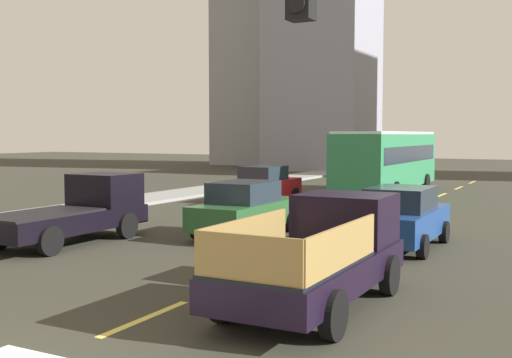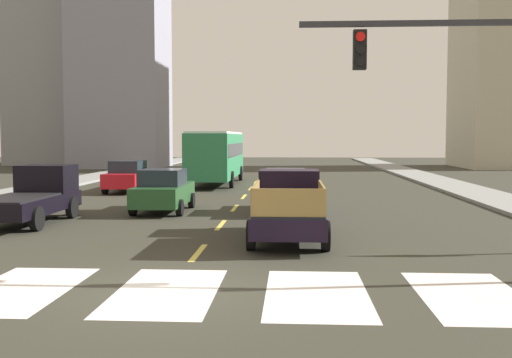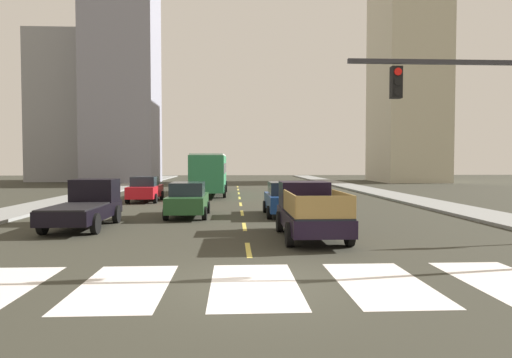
{
  "view_description": "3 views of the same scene",
  "coord_description": "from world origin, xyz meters",
  "px_view_note": "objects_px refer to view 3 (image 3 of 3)",
  "views": [
    {
      "loc": [
        6.68,
        -4.53,
        3.18
      ],
      "look_at": [
        -2.33,
        12.53,
        1.81
      ],
      "focal_mm": 44.01,
      "sensor_mm": 36.0,
      "label": 1
    },
    {
      "loc": [
        2.41,
        -11.5,
        2.97
      ],
      "look_at": [
        0.7,
        17.47,
        1.0
      ],
      "focal_mm": 42.88,
      "sensor_mm": 36.0,
      "label": 2
    },
    {
      "loc": [
        -0.46,
        -9.99,
        2.76
      ],
      "look_at": [
        0.82,
        15.62,
        1.76
      ],
      "focal_mm": 31.74,
      "sensor_mm": 36.0,
      "label": 3
    }
  ],
  "objects_px": {
    "pickup_stakebed": "(309,211)",
    "sedan_far": "(145,189)",
    "pickup_dark": "(87,205)",
    "city_bus": "(210,171)",
    "sedan_mid": "(285,199)",
    "sedan_near_right": "(188,200)"
  },
  "relations": [
    {
      "from": "pickup_stakebed",
      "to": "sedan_far",
      "type": "bearing_deg",
      "value": 120.52
    },
    {
      "from": "pickup_dark",
      "to": "city_bus",
      "type": "relative_size",
      "value": 0.48
    },
    {
      "from": "pickup_dark",
      "to": "sedan_mid",
      "type": "bearing_deg",
      "value": 20.61
    },
    {
      "from": "city_bus",
      "to": "sedan_far",
      "type": "bearing_deg",
      "value": -124.09
    },
    {
      "from": "sedan_near_right",
      "to": "city_bus",
      "type": "bearing_deg",
      "value": 89.76
    },
    {
      "from": "pickup_dark",
      "to": "sedan_far",
      "type": "bearing_deg",
      "value": 88.54
    },
    {
      "from": "pickup_dark",
      "to": "sedan_near_right",
      "type": "xyz_separation_m",
      "value": [
        3.94,
        3.2,
        -0.06
      ]
    },
    {
      "from": "sedan_mid",
      "to": "pickup_stakebed",
      "type": "bearing_deg",
      "value": -86.45
    },
    {
      "from": "sedan_near_right",
      "to": "sedan_far",
      "type": "height_order",
      "value": "same"
    },
    {
      "from": "sedan_mid",
      "to": "sedan_near_right",
      "type": "xyz_separation_m",
      "value": [
        -4.87,
        -0.23,
        0.0
      ]
    },
    {
      "from": "pickup_stakebed",
      "to": "sedan_near_right",
      "type": "height_order",
      "value": "pickup_stakebed"
    },
    {
      "from": "city_bus",
      "to": "sedan_mid",
      "type": "relative_size",
      "value": 2.45
    },
    {
      "from": "pickup_stakebed",
      "to": "city_bus",
      "type": "relative_size",
      "value": 0.48
    },
    {
      "from": "city_bus",
      "to": "sedan_mid",
      "type": "xyz_separation_m",
      "value": [
        4.53,
        -14.37,
        -1.09
      ]
    },
    {
      "from": "sedan_mid",
      "to": "city_bus",
      "type": "bearing_deg",
      "value": 109.5
    },
    {
      "from": "sedan_mid",
      "to": "sedan_near_right",
      "type": "height_order",
      "value": "same"
    },
    {
      "from": "pickup_dark",
      "to": "city_bus",
      "type": "distance_m",
      "value": 18.34
    },
    {
      "from": "pickup_stakebed",
      "to": "sedan_mid",
      "type": "distance_m",
      "value": 6.39
    },
    {
      "from": "sedan_mid",
      "to": "sedan_far",
      "type": "height_order",
      "value": "same"
    },
    {
      "from": "sedan_near_right",
      "to": "sedan_far",
      "type": "bearing_deg",
      "value": 114.55
    },
    {
      "from": "pickup_stakebed",
      "to": "city_bus",
      "type": "bearing_deg",
      "value": 102.59
    },
    {
      "from": "city_bus",
      "to": "sedan_near_right",
      "type": "distance_m",
      "value": 14.64
    }
  ]
}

